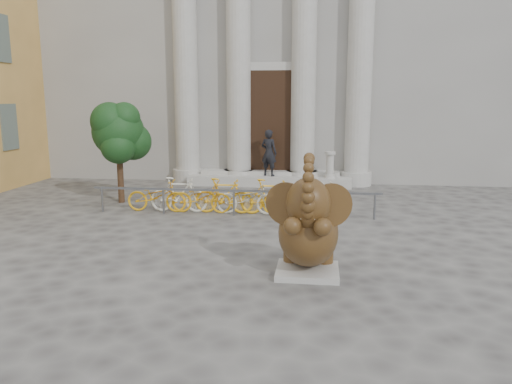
# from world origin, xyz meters

# --- Properties ---
(ground) EXTENTS (80.00, 80.00, 0.00)m
(ground) POSITION_xyz_m (0.00, 0.00, 0.00)
(ground) COLOR #474442
(ground) RESTS_ON ground
(classical_building) EXTENTS (22.00, 10.70, 12.00)m
(classical_building) POSITION_xyz_m (0.00, 14.93, 5.98)
(classical_building) COLOR gray
(classical_building) RESTS_ON ground
(entrance_steps) EXTENTS (6.00, 1.20, 0.36)m
(entrance_steps) POSITION_xyz_m (0.00, 9.40, 0.18)
(entrance_steps) COLOR #A8A59E
(entrance_steps) RESTS_ON ground
(elephant_statue) EXTENTS (1.53, 1.68, 2.28)m
(elephant_statue) POSITION_xyz_m (1.62, -0.11, 0.83)
(elephant_statue) COLOR #A8A59E
(elephant_statue) RESTS_ON ground
(bike_rack) EXTENTS (8.00, 0.53, 1.00)m
(bike_rack) POSITION_xyz_m (-0.51, 4.62, 0.50)
(bike_rack) COLOR slate
(bike_rack) RESTS_ON ground
(tree) EXTENTS (1.78, 1.62, 3.08)m
(tree) POSITION_xyz_m (-4.24, 5.68, 2.15)
(tree) COLOR #332114
(tree) RESTS_ON ground
(pedestrian) EXTENTS (0.74, 0.63, 1.71)m
(pedestrian) POSITION_xyz_m (-0.01, 9.30, 1.22)
(pedestrian) COLOR black
(pedestrian) RESTS_ON entrance_steps
(balustrade_post) EXTENTS (0.39, 0.39, 0.95)m
(balustrade_post) POSITION_xyz_m (2.21, 9.10, 0.80)
(balustrade_post) COLOR #A8A59E
(balustrade_post) RESTS_ON entrance_steps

